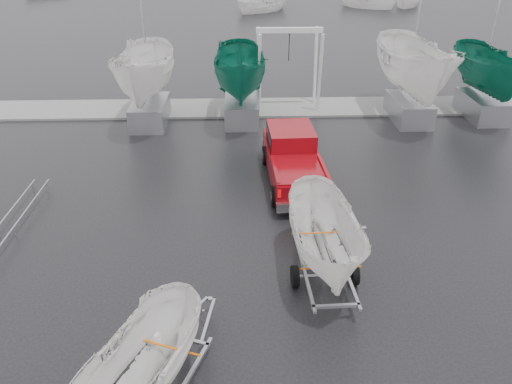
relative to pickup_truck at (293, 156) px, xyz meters
name	(u,v)px	position (x,y,z in m)	size (l,w,h in m)	color
ground_plane	(300,250)	(-0.23, -4.74, -0.94)	(120.00, 120.00, 0.00)	black
dock	(272,108)	(-0.23, 8.26, -0.89)	(30.00, 3.00, 0.12)	gray
pickup_truck	(293,156)	(0.00, 0.00, 0.00)	(2.16, 5.49, 1.80)	maroon
trailer_hitched	(330,189)	(0.23, -6.18, 1.85)	(1.82, 3.64, 5.15)	#95989D
trailer_parked	(137,320)	(-3.84, -10.24, 1.45)	(2.39, 3.78, 4.38)	#95989D
boat_hoist	(289,57)	(0.56, 8.26, 1.73)	(3.30, 2.18, 4.12)	silver
keelboat_0	(142,36)	(-6.28, 6.26, 3.20)	(2.60, 3.20, 10.77)	#95989D
keelboat_1	(240,39)	(-1.86, 6.46, 2.99)	(2.48, 3.20, 7.68)	#95989D
keelboat_2	(421,25)	(6.35, 6.26, 3.62)	(2.87, 3.20, 11.05)	#95989D
keelboat_3	(496,41)	(10.15, 6.56, 2.82)	(2.37, 3.20, 10.54)	#95989D
mast_rack_0	(5,227)	(-9.23, -3.74, -0.59)	(0.56, 6.50, 0.06)	#95989D
moored_boat_1	(264,11)	(0.94, 42.01, -0.94)	(4.33, 4.33, 12.02)	white
moored_boat_2	(368,8)	(13.27, 44.07, -0.94)	(3.81, 3.80, 11.55)	white
moored_boat_3	(407,7)	(18.19, 44.94, -0.94)	(3.26, 3.29, 11.19)	white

